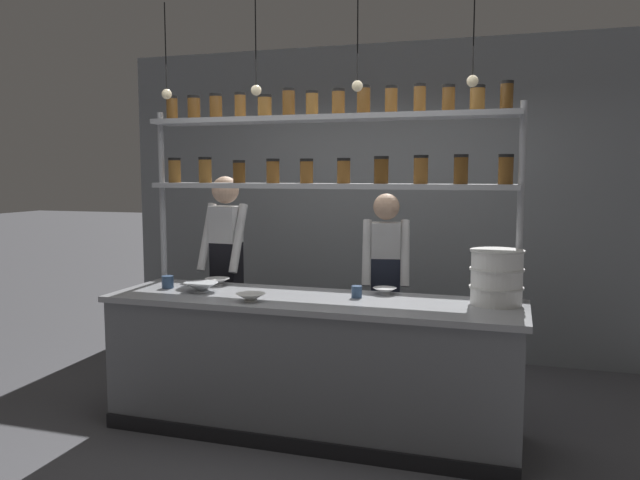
% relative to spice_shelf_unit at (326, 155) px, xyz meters
% --- Properties ---
extents(ground_plane, '(40.00, 40.00, 0.00)m').
position_rel_spice_shelf_unit_xyz_m(ground_plane, '(-0.00, -0.33, -1.88)').
color(ground_plane, '#4C4C51').
extents(back_wall, '(5.19, 0.12, 2.96)m').
position_rel_spice_shelf_unit_xyz_m(back_wall, '(-0.00, 1.72, -0.39)').
color(back_wall, gray).
rests_on(back_wall, ground_plane).
extents(prep_counter, '(2.79, 0.76, 0.92)m').
position_rel_spice_shelf_unit_xyz_m(prep_counter, '(-0.00, -0.33, -1.42)').
color(prep_counter, slate).
rests_on(prep_counter, ground_plane).
extents(spice_shelf_unit, '(2.67, 0.28, 2.35)m').
position_rel_spice_shelf_unit_xyz_m(spice_shelf_unit, '(0.00, 0.00, 0.00)').
color(spice_shelf_unit, '#999BA0').
rests_on(spice_shelf_unit, ground_plane).
extents(chef_left, '(0.38, 0.31, 1.73)m').
position_rel_spice_shelf_unit_xyz_m(chef_left, '(-0.95, 0.33, -0.87)').
color(chef_left, black).
rests_on(chef_left, ground_plane).
extents(chef_center, '(0.40, 0.32, 1.60)m').
position_rel_spice_shelf_unit_xyz_m(chef_center, '(0.34, 0.48, -0.97)').
color(chef_center, black).
rests_on(chef_center, ground_plane).
extents(container_stack, '(0.34, 0.34, 0.35)m').
position_rel_spice_shelf_unit_xyz_m(container_stack, '(1.18, -0.17, -0.78)').
color(container_stack, white).
rests_on(container_stack, prep_counter).
extents(prep_bowl_near_left, '(0.19, 0.19, 0.05)m').
position_rel_spice_shelf_unit_xyz_m(prep_bowl_near_left, '(-0.82, -0.08, -0.93)').
color(prep_bowl_near_left, white).
rests_on(prep_bowl_near_left, prep_counter).
extents(prep_bowl_center_front, '(0.19, 0.19, 0.05)m').
position_rel_spice_shelf_unit_xyz_m(prep_bowl_center_front, '(-0.34, -0.55, -0.93)').
color(prep_bowl_center_front, silver).
rests_on(prep_bowl_center_front, prep_counter).
extents(prep_bowl_center_back, '(0.24, 0.24, 0.07)m').
position_rel_spice_shelf_unit_xyz_m(prep_bowl_center_back, '(-0.81, -0.36, -0.92)').
color(prep_bowl_center_back, silver).
rests_on(prep_bowl_center_back, prep_counter).
extents(prep_bowl_near_right, '(0.17, 0.17, 0.05)m').
position_rel_spice_shelf_unit_xyz_m(prep_bowl_near_right, '(0.44, -0.05, -0.93)').
color(prep_bowl_near_right, white).
rests_on(prep_bowl_near_right, prep_counter).
extents(serving_cup_front, '(0.07, 0.07, 0.08)m').
position_rel_spice_shelf_unit_xyz_m(serving_cup_front, '(0.29, -0.23, -0.92)').
color(serving_cup_front, '#334C70').
rests_on(serving_cup_front, prep_counter).
extents(serving_cup_by_board, '(0.08, 0.08, 0.09)m').
position_rel_spice_shelf_unit_xyz_m(serving_cup_by_board, '(-1.11, -0.29, -0.91)').
color(serving_cup_by_board, '#334C70').
rests_on(serving_cup_by_board, prep_counter).
extents(pendant_light_row, '(2.14, 0.07, 0.65)m').
position_rel_spice_shelf_unit_xyz_m(pendant_light_row, '(-0.03, -0.33, 0.45)').
color(pendant_light_row, black).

